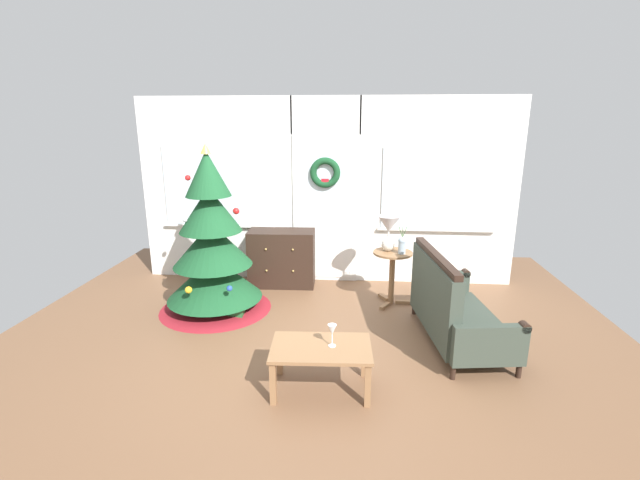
{
  "coord_description": "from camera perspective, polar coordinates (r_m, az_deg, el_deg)",
  "views": [
    {
      "loc": [
        0.42,
        -3.94,
        2.23
      ],
      "look_at": [
        0.05,
        0.55,
        1.0
      ],
      "focal_mm": 24.63,
      "sensor_mm": 36.0,
      "label": 1
    }
  ],
  "objects": [
    {
      "name": "flower_vase",
      "position": [
        5.36,
        10.62,
        -0.55
      ],
      "size": [
        0.11,
        0.1,
        0.35
      ],
      "color": "#99ADBC",
      "rests_on": "side_table"
    },
    {
      "name": "settee_sofa",
      "position": [
        4.73,
        16.68,
        -8.46
      ],
      "size": [
        0.88,
        1.56,
        0.96
      ],
      "color": "black",
      "rests_on": "ground"
    },
    {
      "name": "back_wall_with_door",
      "position": [
        6.11,
        0.72,
        6.35
      ],
      "size": [
        5.2,
        0.19,
        2.55
      ],
      "color": "white",
      "rests_on": "ground"
    },
    {
      "name": "ground_plane",
      "position": [
        4.54,
        -1.24,
        -14.11
      ],
      "size": [
        6.76,
        6.76,
        0.0
      ],
      "primitive_type": "plane",
      "color": "brown"
    },
    {
      "name": "gift_box",
      "position": [
        5.28,
        -10.8,
        -8.98
      ],
      "size": [
        0.17,
        0.15,
        0.17
      ],
      "primitive_type": "cube",
      "color": "#266633",
      "rests_on": "ground"
    },
    {
      "name": "coffee_table",
      "position": [
        3.8,
        0.14,
        -14.45
      ],
      "size": [
        0.86,
        0.56,
        0.4
      ],
      "color": "#8E6642",
      "rests_on": "ground"
    },
    {
      "name": "wine_glass",
      "position": [
        3.71,
        1.59,
        -11.69
      ],
      "size": [
        0.08,
        0.08,
        0.2
      ],
      "color": "silver",
      "rests_on": "coffee_table"
    },
    {
      "name": "table_lamp",
      "position": [
        5.4,
        8.91,
        1.49
      ],
      "size": [
        0.28,
        0.28,
        0.44
      ],
      "color": "silver",
      "rests_on": "side_table"
    },
    {
      "name": "christmas_tree",
      "position": [
        5.36,
        -13.79,
        -1.62
      ],
      "size": [
        1.34,
        1.34,
        1.99
      ],
      "color": "#4C331E",
      "rests_on": "ground"
    },
    {
      "name": "dresser_cabinet",
      "position": [
        6.1,
        -4.99,
        -2.35
      ],
      "size": [
        0.91,
        0.47,
        0.78
      ],
      "color": "black",
      "rests_on": "ground"
    },
    {
      "name": "side_table",
      "position": [
        5.5,
        9.36,
        -3.49
      ],
      "size": [
        0.5,
        0.48,
        0.68
      ],
      "color": "#8E6642",
      "rests_on": "ground"
    }
  ]
}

